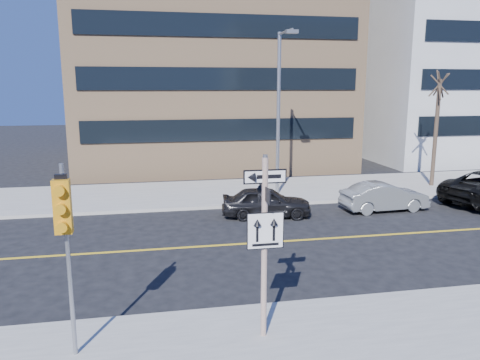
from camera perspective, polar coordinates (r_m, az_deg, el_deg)
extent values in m
plane|color=black|center=(13.23, 0.23, -13.63)|extent=(120.00, 120.00, 0.00)
cylinder|color=silver|center=(10.15, 2.97, -8.48)|extent=(0.13, 0.13, 4.00)
cylinder|color=gray|center=(9.65, 3.10, 2.93)|extent=(0.10, 0.10, 0.06)
cube|color=black|center=(9.72, 3.07, 0.42)|extent=(0.92, 0.03, 0.30)
cube|color=black|center=(9.79, 3.05, -1.59)|extent=(0.03, 0.92, 0.30)
cube|color=white|center=(9.93, 3.12, -6.20)|extent=(0.80, 0.03, 0.80)
cylinder|color=gray|center=(10.03, -20.15, -9.44)|extent=(0.09, 0.09, 4.00)
cube|color=orange|center=(9.49, -20.83, -3.07)|extent=(0.32, 0.22, 1.05)
sphere|color=#8C0705|center=(9.30, -21.11, -1.16)|extent=(0.17, 0.17, 0.17)
sphere|color=black|center=(9.38, -20.95, -3.25)|extent=(0.17, 0.17, 0.17)
sphere|color=black|center=(9.47, -20.80, -5.30)|extent=(0.17, 0.17, 0.17)
imported|color=black|center=(20.31, 3.22, -2.69)|extent=(2.05, 4.02, 1.31)
imported|color=slate|center=(22.25, 17.18, -1.96)|extent=(1.56, 3.99, 1.29)
cylinder|color=gray|center=(23.66, 4.69, 7.87)|extent=(0.18, 0.18, 8.00)
cylinder|color=gray|center=(22.79, 5.56, 17.54)|extent=(0.10, 2.20, 0.10)
cube|color=gray|center=(21.82, 6.33, 17.54)|extent=(0.55, 0.30, 0.16)
cylinder|color=#33291E|center=(27.79, 22.75, 5.28)|extent=(0.22, 0.22, 5.80)
cube|color=tan|center=(37.17, -4.30, 16.65)|extent=(18.00, 18.00, 18.00)
cube|color=#B0B2B5|center=(44.43, 26.19, 12.74)|extent=(20.00, 16.00, 15.00)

